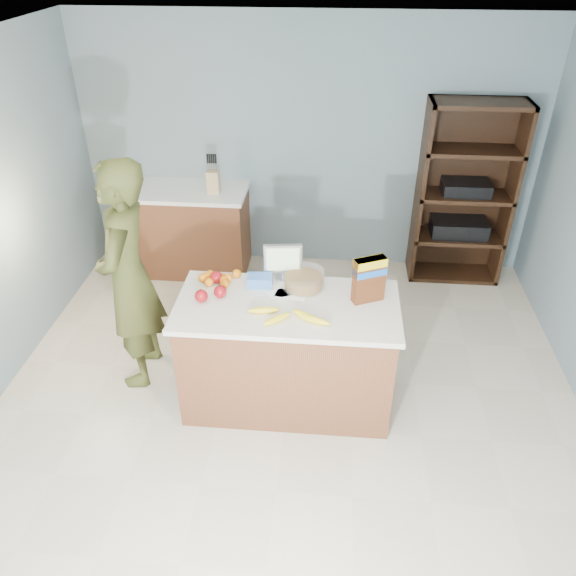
# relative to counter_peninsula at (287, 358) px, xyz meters

# --- Properties ---
(floor) EXTENTS (4.50, 5.00, 0.02)m
(floor) POSITION_rel_counter_peninsula_xyz_m (0.00, -0.30, -0.42)
(floor) COLOR beige
(floor) RESTS_ON ground
(walls) EXTENTS (4.52, 5.02, 2.51)m
(walls) POSITION_rel_counter_peninsula_xyz_m (0.00, -0.30, 1.24)
(walls) COLOR slate
(walls) RESTS_ON ground
(counter_peninsula) EXTENTS (1.56, 0.76, 0.90)m
(counter_peninsula) POSITION_rel_counter_peninsula_xyz_m (0.00, 0.00, 0.00)
(counter_peninsula) COLOR brown
(counter_peninsula) RESTS_ON ground
(back_cabinet) EXTENTS (1.24, 0.62, 0.90)m
(back_cabinet) POSITION_rel_counter_peninsula_xyz_m (-1.20, 1.90, 0.04)
(back_cabinet) COLOR brown
(back_cabinet) RESTS_ON ground
(shelving_unit) EXTENTS (0.90, 0.40, 1.80)m
(shelving_unit) POSITION_rel_counter_peninsula_xyz_m (1.55, 2.05, 0.45)
(shelving_unit) COLOR black
(shelving_unit) RESTS_ON ground
(person) EXTENTS (0.47, 0.69, 1.83)m
(person) POSITION_rel_counter_peninsula_xyz_m (-1.20, 0.22, 0.50)
(person) COLOR #3E411B
(person) RESTS_ON ground
(knife_block) EXTENTS (0.12, 0.10, 0.31)m
(knife_block) POSITION_rel_counter_peninsula_xyz_m (-0.89, 1.85, 0.60)
(knife_block) COLOR tan
(knife_block) RESTS_ON back_cabinet
(envelopes) EXTENTS (0.30, 0.20, 0.00)m
(envelopes) POSITION_rel_counter_peninsula_xyz_m (-0.01, 0.13, 0.49)
(envelopes) COLOR white
(envelopes) RESTS_ON counter_peninsula
(bananas) EXTENTS (0.57, 0.22, 0.05)m
(bananas) POSITION_rel_counter_peninsula_xyz_m (0.03, -0.18, 0.51)
(bananas) COLOR yellow
(bananas) RESTS_ON counter_peninsula
(apples) EXTENTS (0.21, 0.34, 0.09)m
(apples) POSITION_rel_counter_peninsula_xyz_m (-0.54, 0.08, 0.53)
(apples) COLOR maroon
(apples) RESTS_ON counter_peninsula
(oranges) EXTENTS (0.31, 0.22, 0.07)m
(oranges) POSITION_rel_counter_peninsula_xyz_m (-0.53, 0.24, 0.52)
(oranges) COLOR orange
(oranges) RESTS_ON counter_peninsula
(blue_carton) EXTENTS (0.19, 0.13, 0.08)m
(blue_carton) POSITION_rel_counter_peninsula_xyz_m (-0.22, 0.22, 0.52)
(blue_carton) COLOR blue
(blue_carton) RESTS_ON counter_peninsula
(salad_bowl) EXTENTS (0.30, 0.30, 0.13)m
(salad_bowl) POSITION_rel_counter_peninsula_xyz_m (0.10, 0.23, 0.54)
(salad_bowl) COLOR #267219
(salad_bowl) RESTS_ON counter_peninsula
(tv) EXTENTS (0.28, 0.12, 0.28)m
(tv) POSITION_rel_counter_peninsula_xyz_m (-0.06, 0.33, 0.64)
(tv) COLOR silver
(tv) RESTS_ON counter_peninsula
(cereal_box) EXTENTS (0.24, 0.17, 0.33)m
(cereal_box) POSITION_rel_counter_peninsula_xyz_m (0.55, 0.10, 0.68)
(cereal_box) COLOR #592B14
(cereal_box) RESTS_ON counter_peninsula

